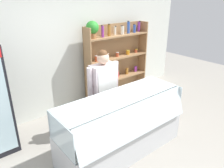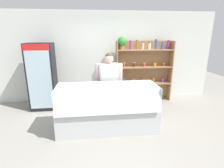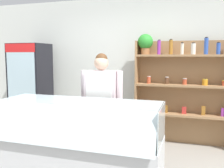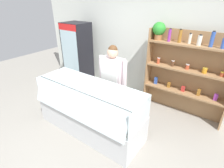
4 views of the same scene
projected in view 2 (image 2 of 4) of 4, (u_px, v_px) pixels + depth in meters
name	position (u px, v px, depth m)	size (l,w,h in m)	color
ground_plane	(114.00, 129.00, 3.88)	(12.00, 12.00, 0.00)	gray
back_wall	(106.00, 57.00, 5.43)	(6.80, 0.10, 2.70)	silver
drinks_fridge	(42.00, 77.00, 4.78)	(0.68, 0.59, 1.82)	black
shelving_unit	(141.00, 66.00, 5.33)	(1.72, 0.29, 1.97)	#9E754C
deli_display_case	(107.00, 116.00, 3.84)	(2.14, 0.82, 1.01)	silver
shop_clerk	(109.00, 80.00, 4.24)	(0.65, 0.25, 1.62)	#383D51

